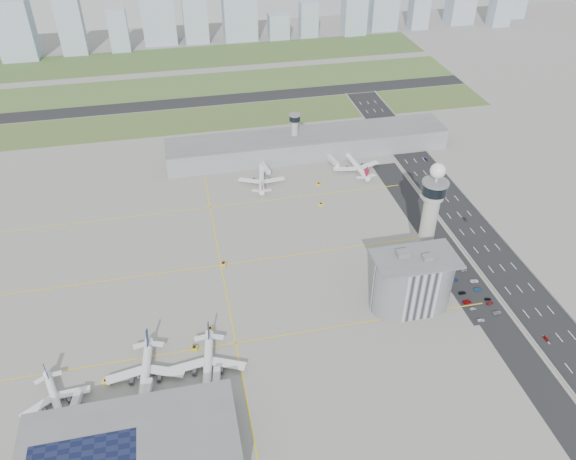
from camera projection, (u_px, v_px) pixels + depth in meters
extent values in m
plane|color=gray|center=(302.00, 290.00, 301.38)|extent=(1000.00, 1000.00, 0.00)
cube|color=#4B6831|center=(217.00, 118.00, 475.21)|extent=(480.00, 50.00, 0.08)
cube|color=#49632F|center=(209.00, 85.00, 534.31)|extent=(480.00, 60.00, 0.08)
cube|color=#44612E|center=(201.00, 57.00, 597.34)|extent=(480.00, 70.00, 0.08)
cube|color=black|center=(213.00, 100.00, 504.35)|extent=(480.00, 22.00, 0.10)
cube|color=black|center=(497.00, 261.00, 321.03)|extent=(28.00, 500.00, 0.10)
cube|color=#9E9E99|center=(475.00, 264.00, 318.31)|extent=(0.60, 500.00, 1.20)
cube|color=#9E9E99|center=(519.00, 257.00, 323.11)|extent=(0.60, 500.00, 1.20)
cube|color=black|center=(465.00, 279.00, 308.88)|extent=(18.00, 260.00, 0.08)
cube|color=black|center=(472.00, 294.00, 299.08)|extent=(20.00, 44.00, 0.10)
cube|color=yellow|center=(236.00, 343.00, 270.90)|extent=(260.00, 0.60, 0.01)
cube|color=yellow|center=(221.00, 265.00, 318.17)|extent=(260.00, 0.60, 0.01)
cube|color=yellow|center=(210.00, 208.00, 365.45)|extent=(260.00, 0.60, 0.01)
cube|color=yellow|center=(221.00, 265.00, 318.17)|extent=(0.60, 260.00, 0.01)
cylinder|color=#ADAAA5|center=(427.00, 229.00, 305.81)|extent=(8.40, 8.40, 48.00)
cylinder|color=#ADAAA5|center=(434.00, 195.00, 292.80)|extent=(11.00, 11.00, 4.00)
cylinder|color=black|center=(435.00, 188.00, 290.43)|extent=(13.00, 13.00, 6.00)
cylinder|color=slate|center=(436.00, 182.00, 288.36)|extent=(14.00, 14.00, 1.00)
cylinder|color=#ADAAA5|center=(437.00, 178.00, 286.88)|extent=(1.60, 1.60, 5.00)
sphere|color=white|center=(438.00, 171.00, 284.22)|extent=(8.00, 8.00, 8.00)
cylinder|color=#ADAAA5|center=(295.00, 137.00, 416.42)|extent=(5.00, 5.00, 28.00)
cylinder|color=black|center=(295.00, 118.00, 407.55)|extent=(8.00, 8.00, 4.00)
cylinder|color=slate|center=(295.00, 115.00, 406.07)|extent=(8.60, 8.60, 0.80)
cube|color=#B2B2B7|center=(412.00, 282.00, 284.08)|extent=(18.00, 24.00, 30.00)
cylinder|color=#B2B2B7|center=(395.00, 285.00, 282.54)|extent=(24.00, 24.00, 30.00)
cylinder|color=#B2B2B7|center=(429.00, 280.00, 285.62)|extent=(24.00, 24.00, 30.00)
cube|color=slate|center=(416.00, 259.00, 274.97)|extent=(42.00, 24.00, 0.80)
cube|color=slate|center=(403.00, 254.00, 275.36)|extent=(6.00, 5.00, 3.00)
cube|color=slate|center=(428.00, 258.00, 273.48)|extent=(5.00, 4.00, 2.40)
cube|color=gray|center=(308.00, 144.00, 420.40)|extent=(210.00, 32.00, 15.00)
cube|color=slate|center=(308.00, 135.00, 415.73)|extent=(210.00, 32.00, 0.80)
cube|color=gray|center=(131.00, 451.00, 218.17)|extent=(84.00, 42.00, 12.00)
cube|color=slate|center=(128.00, 441.00, 214.38)|extent=(84.00, 42.00, 0.80)
imported|color=silver|center=(481.00, 320.00, 282.48)|extent=(3.98, 2.02, 1.30)
imported|color=gray|center=(473.00, 309.00, 289.18)|extent=(3.39, 1.33, 1.10)
imported|color=#A10708|center=(467.00, 302.00, 293.18)|extent=(4.92, 2.70, 1.31)
imported|color=black|center=(462.00, 293.00, 298.80)|extent=(4.16, 1.78, 1.19)
imported|color=navy|center=(455.00, 280.00, 307.11)|extent=(3.34, 1.62, 1.10)
imported|color=silver|center=(448.00, 273.00, 311.88)|extent=(4.13, 1.97, 1.31)
imported|color=gray|center=(497.00, 313.00, 286.75)|extent=(4.69, 2.27, 1.29)
imported|color=maroon|center=(490.00, 303.00, 292.39)|extent=(4.17, 2.27, 1.15)
imported|color=black|center=(488.00, 299.00, 294.88)|extent=(3.58, 1.65, 1.19)
imported|color=navy|center=(478.00, 289.00, 300.97)|extent=(4.05, 1.56, 1.31)
imported|color=white|center=(474.00, 281.00, 306.38)|extent=(4.90, 2.66, 1.30)
imported|color=gray|center=(464.00, 270.00, 313.84)|extent=(3.88, 1.96, 1.08)
imported|color=#820806|center=(546.00, 339.00, 272.46)|extent=(1.70, 3.59, 1.19)
imported|color=black|center=(465.00, 219.00, 353.76)|extent=(1.55, 3.65, 1.17)
imported|color=navy|center=(426.00, 159.00, 415.86)|extent=(2.38, 4.25, 1.12)
imported|color=#99A2A8|center=(377.00, 125.00, 461.94)|extent=(2.04, 4.03, 1.32)
cube|color=#9EADC1|center=(15.00, 29.00, 575.67)|extent=(35.81, 28.65, 60.36)
cube|color=#9EADC1|center=(70.00, 22.00, 586.56)|extent=(25.49, 20.39, 66.89)
cube|color=#9EADC1|center=(118.00, 30.00, 599.71)|extent=(20.04, 16.03, 45.20)
cube|color=#9EADC1|center=(158.00, 15.00, 617.33)|extent=(35.76, 28.61, 61.22)
cube|color=#9EADC1|center=(194.00, 3.00, 613.42)|extent=(26.33, 21.06, 83.39)
cube|color=#9EADC1|center=(239.00, 11.00, 628.82)|extent=(36.96, 29.57, 62.11)
cube|color=#9EADC1|center=(278.00, 26.00, 639.53)|extent=(23.01, 18.41, 27.75)
cube|color=#9EADC1|center=(308.00, 19.00, 641.94)|extent=(20.22, 16.18, 38.97)
cube|color=#9EADC1|center=(354.00, 13.00, 647.20)|extent=(26.14, 20.92, 46.89)
cube|color=#9EADC1|center=(516.00, 1.00, 703.88)|extent=(22.64, 18.11, 41.06)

